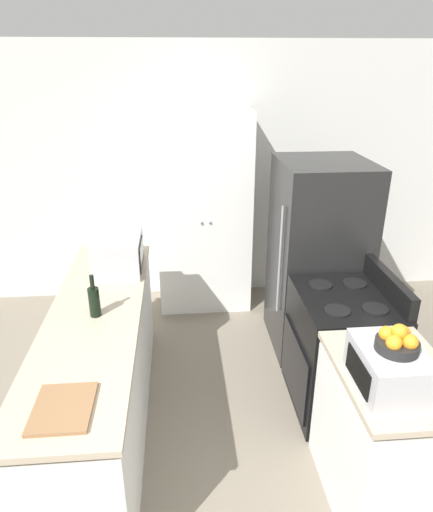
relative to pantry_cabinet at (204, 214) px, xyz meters
name	(u,v)px	position (x,y,z in m)	size (l,w,h in m)	color
wall_back	(204,177)	(0.03, 0.30, 0.30)	(7.00, 0.06, 2.60)	silver
counter_left	(101,372)	(-0.82, -1.73, -0.56)	(0.60, 2.32, 0.91)	silver
counter_right	(384,439)	(0.87, -2.48, -0.56)	(0.60, 0.83, 0.91)	silver
pantry_cabinet	(204,214)	(0.00, 0.00, 0.00)	(0.92, 0.53, 2.00)	white
stove	(340,351)	(0.89, -1.65, -0.54)	(0.66, 0.78, 1.07)	black
refrigerator	(317,258)	(0.93, -0.83, -0.16)	(0.75, 0.80, 1.68)	black
microwave	(119,253)	(-0.72, -1.06, 0.04)	(0.36, 0.50, 0.27)	#B2B2B7
wine_bottle	(94,301)	(-0.80, -1.76, 0.01)	(0.07, 0.07, 0.29)	black
toaster_oven	(388,369)	(0.75, -2.60, 0.03)	(0.31, 0.40, 0.23)	#B2B2B7
fruit_bowl	(398,341)	(0.77, -2.61, 0.19)	(0.21, 0.21, 0.14)	black
cutting_board	(63,408)	(-0.82, -2.62, -0.08)	(0.28, 0.34, 0.02)	#8E6642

